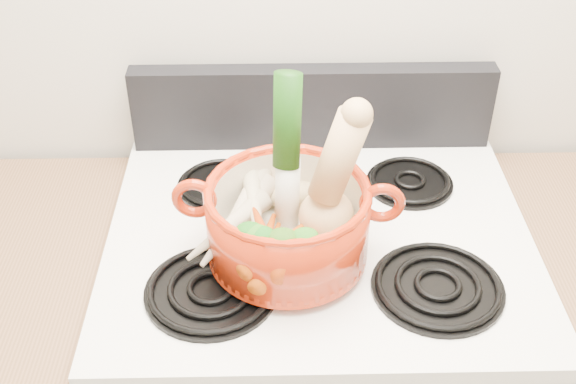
{
  "coord_description": "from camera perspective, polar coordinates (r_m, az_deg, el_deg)",
  "views": [
    {
      "loc": [
        -0.08,
        0.37,
        1.81
      ],
      "look_at": [
        -0.06,
        1.3,
        1.12
      ],
      "focal_mm": 45.0,
      "sensor_mm": 36.0,
      "label": 1
    }
  ],
  "objects": [
    {
      "name": "burner_front_right",
      "position": [
        1.24,
        11.75,
        -7.25
      ],
      "size": [
        0.22,
        0.22,
        0.02
      ],
      "primitive_type": "cylinder",
      "color": "black",
      "rests_on": "cooktop"
    },
    {
      "name": "squash",
      "position": [
        1.19,
        3.15,
        1.18
      ],
      "size": [
        0.19,
        0.14,
        0.26
      ],
      "primitive_type": null,
      "rotation": [
        0.0,
        0.31,
        0.25
      ],
      "color": "#E3B274",
      "rests_on": "dutch_oven"
    },
    {
      "name": "parsnip_5",
      "position": [
        1.25,
        -2.69,
        -0.71
      ],
      "size": [
        0.06,
        0.22,
        0.06
      ],
      "primitive_type": "cone",
      "rotation": [
        1.66,
        0.0,
        0.11
      ],
      "color": "beige",
      "rests_on": "dutch_oven"
    },
    {
      "name": "burner_back_right",
      "position": [
        1.47,
        9.59,
        0.86
      ],
      "size": [
        0.17,
        0.17,
        0.02
      ],
      "primitive_type": "cylinder",
      "color": "black",
      "rests_on": "cooktop"
    },
    {
      "name": "carrot_0",
      "position": [
        1.19,
        -1.56,
        -5.09
      ],
      "size": [
        0.07,
        0.16,
        0.04
      ],
      "primitive_type": "cone",
      "rotation": [
        1.66,
        0.0,
        -0.24
      ],
      "color": "#BB4109",
      "rests_on": "dutch_oven"
    },
    {
      "name": "carrot_1",
      "position": [
        1.2,
        -1.86,
        -4.24
      ],
      "size": [
        0.06,
        0.15,
        0.04
      ],
      "primitive_type": "cone",
      "rotation": [
        1.66,
        0.0,
        -0.22
      ],
      "color": "#DA500A",
      "rests_on": "dutch_oven"
    },
    {
      "name": "parsnip_0",
      "position": [
        1.27,
        -2.98,
        -1.56
      ],
      "size": [
        0.11,
        0.23,
        0.06
      ],
      "primitive_type": "cone",
      "rotation": [
        1.66,
        0.0,
        -0.32
      ],
      "color": "beige",
      "rests_on": "dutch_oven"
    },
    {
      "name": "parsnip_1",
      "position": [
        1.24,
        -4.11,
        -2.22
      ],
      "size": [
        0.15,
        0.21,
        0.06
      ],
      "primitive_type": "cone",
      "rotation": [
        1.66,
        0.0,
        -0.52
      ],
      "color": "beige",
      "rests_on": "dutch_oven"
    },
    {
      "name": "pot_handle_left",
      "position": [
        1.21,
        -7.43,
        -0.5
      ],
      "size": [
        0.08,
        0.02,
        0.08
      ],
      "primitive_type": "torus",
      "rotation": [
        1.57,
        0.0,
        -0.06
      ],
      "color": "#A8240A",
      "rests_on": "dutch_oven"
    },
    {
      "name": "ginger",
      "position": [
        1.31,
        0.03,
        -0.17
      ],
      "size": [
        0.1,
        0.08,
        0.05
      ],
      "primitive_type": "ellipsoid",
      "rotation": [
        0.0,
        0.0,
        0.19
      ],
      "color": "tan",
      "rests_on": "dutch_oven"
    },
    {
      "name": "burner_back_left",
      "position": [
        1.45,
        -5.35,
        0.68
      ],
      "size": [
        0.17,
        0.17,
        0.02
      ],
      "primitive_type": "cylinder",
      "color": "black",
      "rests_on": "cooktop"
    },
    {
      "name": "control_backsplash",
      "position": [
        1.54,
        1.93,
        6.73
      ],
      "size": [
        0.76,
        0.05,
        0.18
      ],
      "primitive_type": "cube",
      "color": "black",
      "rests_on": "cooktop"
    },
    {
      "name": "leek",
      "position": [
        1.19,
        -0.06,
        3.04
      ],
      "size": [
        0.06,
        0.09,
        0.31
      ],
      "primitive_type": "cylinder",
      "rotation": [
        -0.11,
        0.0,
        -0.25
      ],
      "color": "beige",
      "rests_on": "dutch_oven"
    },
    {
      "name": "dutch_oven",
      "position": [
        1.22,
        -0.02,
        -2.41
      ],
      "size": [
        0.29,
        0.29,
        0.14
      ],
      "primitive_type": "cylinder",
      "rotation": [
        0.0,
        0.0,
        -0.06
      ],
      "color": "#A8240A",
      "rests_on": "burner_front_left"
    },
    {
      "name": "carrot_4",
      "position": [
        1.18,
        -1.68,
        -4.02
      ],
      "size": [
        0.08,
        0.17,
        0.05
      ],
      "primitive_type": "cone",
      "rotation": [
        1.66,
        0.0,
        0.27
      ],
      "color": "#C43609",
      "rests_on": "dutch_oven"
    },
    {
      "name": "parsnip_2",
      "position": [
        1.28,
        -2.7,
        -0.79
      ],
      "size": [
        0.06,
        0.18,
        0.05
      ],
      "primitive_type": "cone",
      "rotation": [
        1.66,
        0.0,
        -0.14
      ],
      "color": "beige",
      "rests_on": "dutch_oven"
    },
    {
      "name": "cooktop",
      "position": [
        1.35,
        2.46,
        -3.53
      ],
      "size": [
        0.78,
        0.67,
        0.03
      ],
      "primitive_type": "cube",
      "color": "white",
      "rests_on": "stove_body"
    },
    {
      "name": "carrot_3",
      "position": [
        1.17,
        -1.15,
        -4.62
      ],
      "size": [
        0.12,
        0.13,
        0.04
      ],
      "primitive_type": "cone",
      "rotation": [
        1.66,
        0.0,
        -0.74
      ],
      "color": "#C74709",
      "rests_on": "dutch_oven"
    },
    {
      "name": "parsnip_4",
      "position": [
        1.27,
        -3.29,
        -0.32
      ],
      "size": [
        0.13,
        0.23,
        0.06
      ],
      "primitive_type": "cone",
      "rotation": [
        1.66,
        0.0,
        -0.42
      ],
      "color": "beige",
      "rests_on": "dutch_oven"
    },
    {
      "name": "burner_front_left",
      "position": [
        1.22,
        -6.11,
        -7.63
      ],
      "size": [
        0.22,
        0.22,
        0.02
      ],
      "primitive_type": "cylinder",
      "color": "black",
      "rests_on": "cooktop"
    },
    {
      "name": "parsnip_3",
      "position": [
        1.22,
        -4.83,
        -2.68
      ],
      "size": [
        0.16,
        0.16,
        0.06
      ],
      "primitive_type": "cone",
      "rotation": [
        1.66,
        0.0,
        -0.77
      ],
      "color": "beige",
      "rests_on": "dutch_oven"
    },
    {
      "name": "pot_handle_right",
      "position": [
        1.2,
        7.45,
        -0.86
      ],
      "size": [
        0.08,
        0.02,
        0.08
      ],
      "primitive_type": "torus",
      "rotation": [
        1.57,
        0.0,
        -0.06
      ],
      "color": "#A8240A",
      "rests_on": "dutch_oven"
    },
    {
      "name": "carrot_2",
      "position": [
        1.19,
        1.8,
        -4.2
      ],
      "size": [
        0.05,
        0.17,
        0.05
      ],
      "primitive_type": "cone",
      "rotation": [
        1.66,
        0.0,
        -0.12
      ],
      "color": "#DF450B",
      "rests_on": "dutch_oven"
    }
  ]
}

